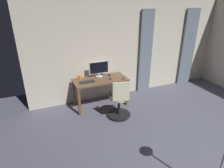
% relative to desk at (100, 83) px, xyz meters
% --- Properties ---
extents(back_room_partition, '(5.81, 0.10, 2.80)m').
position_rel_desk_xyz_m(back_room_partition, '(-1.13, -0.46, 0.77)').
color(back_room_partition, beige).
rests_on(back_room_partition, ground).
extents(curtain_left_panel, '(0.48, 0.06, 2.36)m').
position_rel_desk_xyz_m(curtain_left_panel, '(-3.09, -0.35, 0.55)').
color(curtain_left_panel, slate).
rests_on(curtain_left_panel, ground).
extents(curtain_right_panel, '(0.40, 0.06, 2.36)m').
position_rel_desk_xyz_m(curtain_right_panel, '(-1.52, -0.35, 0.55)').
color(curtain_right_panel, slate).
rests_on(curtain_right_panel, ground).
extents(desk, '(1.35, 0.63, 0.74)m').
position_rel_desk_xyz_m(desk, '(0.00, 0.00, 0.00)').
color(desk, brown).
rests_on(desk, ground).
extents(office_chair, '(0.56, 0.56, 0.96)m').
position_rel_desk_xyz_m(office_chair, '(-0.20, 0.73, -0.19)').
color(office_chair, black).
rests_on(office_chair, ground).
extents(computer_monitor, '(0.53, 0.18, 0.40)m').
position_rel_desk_xyz_m(computer_monitor, '(-0.04, -0.19, 0.33)').
color(computer_monitor, silver).
rests_on(computer_monitor, desk).
extents(computer_keyboard, '(0.36, 0.13, 0.02)m').
position_rel_desk_xyz_m(computer_keyboard, '(0.36, 0.06, 0.12)').
color(computer_keyboard, '#232328').
rests_on(computer_keyboard, desk).
extents(computer_mouse, '(0.06, 0.10, 0.04)m').
position_rel_desk_xyz_m(computer_mouse, '(-0.31, -0.16, 0.12)').
color(computer_mouse, black).
rests_on(computer_mouse, desk).
extents(cell_phone_face_up, '(0.12, 0.16, 0.01)m').
position_rel_desk_xyz_m(cell_phone_face_up, '(-0.24, 0.07, 0.11)').
color(cell_phone_face_up, '#232328').
rests_on(cell_phone_face_up, desk).
extents(cell_phone_by_monitor, '(0.14, 0.16, 0.01)m').
position_rel_desk_xyz_m(cell_phone_by_monitor, '(-0.55, 0.20, 0.11)').
color(cell_phone_by_monitor, '#333338').
rests_on(cell_phone_by_monitor, desk).
extents(mug_coffee, '(0.13, 0.09, 0.09)m').
position_rel_desk_xyz_m(mug_coffee, '(0.47, -0.23, 0.15)').
color(mug_coffee, orange).
rests_on(mug_coffee, desk).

